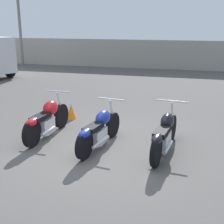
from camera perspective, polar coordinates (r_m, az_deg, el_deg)
name	(u,v)px	position (r m, az deg, el deg)	size (l,w,h in m)	color
ground_plane	(104,150)	(6.61, -1.49, -6.95)	(60.00, 60.00, 0.00)	#514F4C
fence_back	(165,55)	(17.94, 9.62, 10.27)	(40.00, 0.04, 1.62)	#9E998E
motorcycle_slot_0	(47,119)	(7.35, -11.83, -1.29)	(0.63, 1.97, 0.98)	black
motorcycle_slot_1	(99,130)	(6.60, -2.40, -3.24)	(0.65, 1.93, 0.95)	black
motorcycle_slot_2	(165,134)	(6.42, 9.58, -4.00)	(0.70, 2.02, 0.96)	black
traffic_cone_near	(71,111)	(8.70, -7.47, 0.14)	(0.27, 0.27, 0.42)	orange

